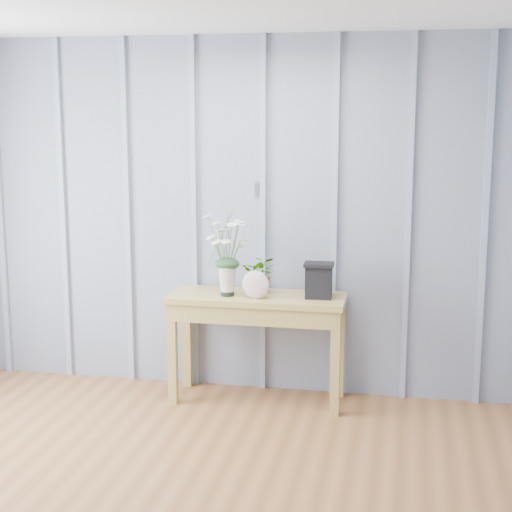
% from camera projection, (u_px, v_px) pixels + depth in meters
% --- Properties ---
extents(room_shell, '(4.00, 4.50, 2.50)m').
position_uv_depth(room_shell, '(170.00, 111.00, 4.12)').
color(room_shell, gray).
rests_on(room_shell, ground).
extents(sideboard, '(1.20, 0.45, 0.75)m').
position_uv_depth(sideboard, '(257.00, 311.00, 5.36)').
color(sideboard, '#A38A43').
rests_on(sideboard, ground).
extents(daisy_vase, '(0.40, 0.31, 0.57)m').
position_uv_depth(daisy_vase, '(227.00, 244.00, 5.25)').
color(daisy_vase, black).
rests_on(daisy_vase, sideboard).
extents(spider_plant, '(0.25, 0.22, 0.27)m').
position_uv_depth(spider_plant, '(260.00, 274.00, 5.37)').
color(spider_plant, '#1A3C1B').
rests_on(spider_plant, sideboard).
extents(felt_disc_vessel, '(0.20, 0.08, 0.19)m').
position_uv_depth(felt_disc_vessel, '(256.00, 285.00, 5.22)').
color(felt_disc_vessel, '#9B5C70').
rests_on(felt_disc_vessel, sideboard).
extents(carved_box, '(0.20, 0.16, 0.24)m').
position_uv_depth(carved_box, '(319.00, 280.00, 5.23)').
color(carved_box, black).
rests_on(carved_box, sideboard).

